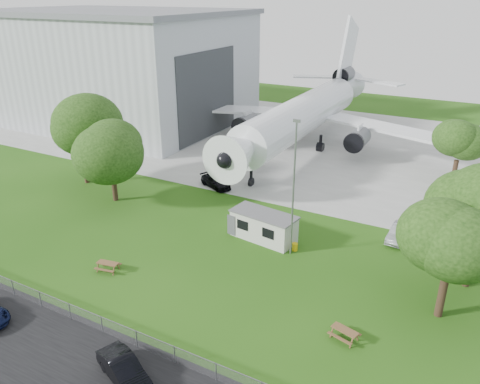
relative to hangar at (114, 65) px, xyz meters
The scene contains 18 objects.
ground 53.16m from the hangar, 43.47° to the right, with size 160.00×160.00×0.00m, color #346519.
asphalt_strip 62.70m from the hangar, 52.23° to the right, with size 120.00×8.00×0.02m, color black.
concrete_apron 39.17m from the hangar, ahead, with size 120.00×46.00×0.03m, color #B7B7B2.
hangar is the anchor object (origin of this frame).
airliner 36.21m from the hangar, ahead, with size 46.36×47.73×17.69m.
site_cabin 52.16m from the hangar, 33.60° to the right, with size 6.91×3.52×2.62m.
picnic_west 52.95m from the hangar, 49.37° to the right, with size 1.80×1.50×0.76m, color brown, non-canonical shape.
picnic_east 66.58m from the hangar, 35.57° to the right, with size 1.80×1.50×0.76m, color brown, non-canonical shape.
fence 60.00m from the hangar, 50.15° to the right, with size 58.00×0.04×1.30m, color gray.
lamp_mast 55.06m from the hangar, 32.84° to the right, with size 0.16×0.16×12.00m, color slate.
tree_west_big 31.75m from the hangar, 55.33° to the right, with size 8.40×8.40×11.03m.
tree_west_small 37.73m from the hangar, 49.01° to the right, with size 7.76×7.76×9.74m.
tree_east_front 67.41m from the hangar, 29.09° to the right, with size 6.51×6.51×8.77m.
tree_far_apron 57.49m from the hangar, ahead, with size 5.99×5.99×8.35m.
car_centre_sedan 65.14m from the hangar, 48.08° to the right, with size 1.57×4.50×1.48m, color black.
car_ne_hatch 64.68m from the hangar, 21.68° to the right, with size 1.87×4.66×1.59m, color black.
car_ne_sedan 59.32m from the hangar, 22.73° to the right, with size 1.52×4.36×1.44m, color #A4A6AB.
car_apron_van 39.11m from the hangar, 31.48° to the right, with size 1.81×4.44×1.29m, color black.
Camera 1 is at (21.30, -27.45, 21.37)m, focal length 35.00 mm.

